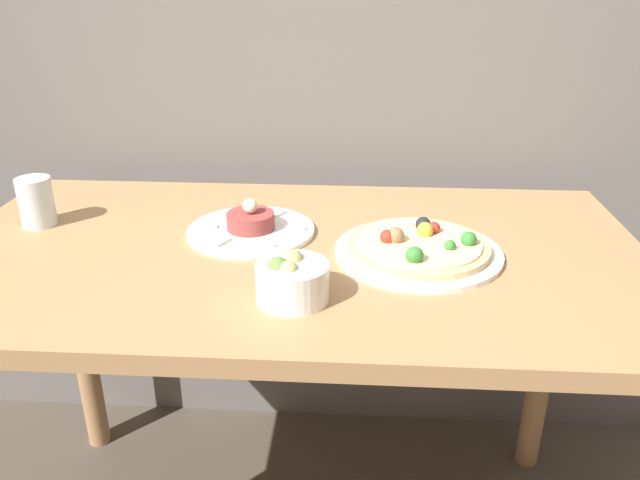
% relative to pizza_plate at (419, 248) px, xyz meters
% --- Properties ---
extents(dining_table, '(1.35, 0.75, 0.79)m').
position_rel_pizza_plate_xyz_m(dining_table, '(-0.24, 0.02, -0.12)').
color(dining_table, '#AD7F51').
rests_on(dining_table, ground_plane).
extents(pizza_plate, '(0.31, 0.31, 0.05)m').
position_rel_pizza_plate_xyz_m(pizza_plate, '(0.00, 0.00, 0.00)').
color(pizza_plate, white).
rests_on(pizza_plate, dining_table).
extents(tartare_plate, '(0.26, 0.26, 0.07)m').
position_rel_pizza_plate_xyz_m(tartare_plate, '(-0.33, 0.08, -0.00)').
color(tartare_plate, white).
rests_on(tartare_plate, dining_table).
extents(small_bowl, '(0.12, 0.12, 0.08)m').
position_rel_pizza_plate_xyz_m(small_bowl, '(-0.22, -0.19, 0.02)').
color(small_bowl, white).
rests_on(small_bowl, dining_table).
extents(drinking_glass, '(0.07, 0.07, 0.10)m').
position_rel_pizza_plate_xyz_m(drinking_glass, '(-0.78, 0.10, 0.04)').
color(drinking_glass, silver).
rests_on(drinking_glass, dining_table).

